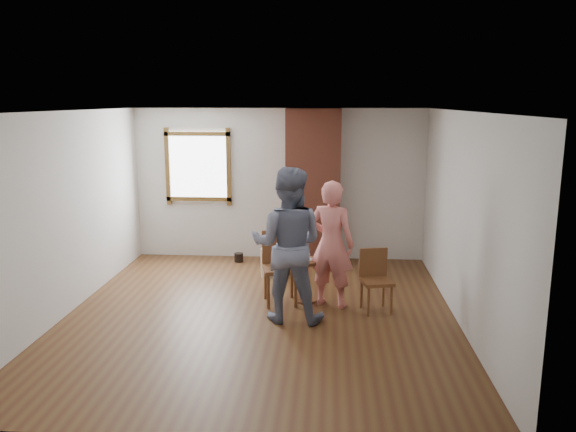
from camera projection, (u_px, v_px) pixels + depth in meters
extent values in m
plane|color=brown|center=(260.00, 315.00, 7.27)|extent=(5.50, 5.50, 0.00)
cube|color=silver|center=(279.00, 184.00, 9.69)|extent=(5.00, 0.04, 2.60)
cube|color=silver|center=(66.00, 214.00, 7.18)|extent=(0.04, 5.50, 2.60)
cube|color=silver|center=(463.00, 220.00, 6.82)|extent=(0.04, 5.50, 2.60)
cube|color=white|center=(258.00, 111.00, 6.74)|extent=(5.00, 5.50, 0.04)
cube|color=brown|center=(198.00, 167.00, 9.69)|extent=(1.14, 0.06, 1.34)
cube|color=white|center=(198.00, 167.00, 9.71)|extent=(1.00, 0.02, 1.20)
cube|color=#A24F39|center=(313.00, 187.00, 9.40)|extent=(0.90, 0.50, 2.60)
cylinder|color=#C8AE90|center=(271.00, 262.00, 8.84)|extent=(0.40, 0.40, 0.44)
cylinder|color=black|center=(239.00, 257.00, 9.64)|extent=(0.18, 0.18, 0.15)
cube|color=brown|center=(280.00, 269.00, 7.60)|extent=(0.54, 0.54, 0.05)
cylinder|color=brown|center=(268.00, 291.00, 7.44)|extent=(0.04, 0.04, 0.49)
cylinder|color=brown|center=(296.00, 290.00, 7.49)|extent=(0.04, 0.04, 0.49)
cylinder|color=brown|center=(266.00, 282.00, 7.80)|extent=(0.04, 0.04, 0.49)
cylinder|color=brown|center=(292.00, 281.00, 7.85)|extent=(0.04, 0.04, 0.49)
cube|color=brown|center=(278.00, 247.00, 7.75)|extent=(0.45, 0.14, 0.49)
cube|color=brown|center=(377.00, 282.00, 7.32)|extent=(0.46, 0.46, 0.05)
cylinder|color=brown|center=(368.00, 301.00, 7.19)|extent=(0.04, 0.04, 0.41)
cylinder|color=brown|center=(391.00, 300.00, 7.23)|extent=(0.04, 0.04, 0.41)
cylinder|color=brown|center=(361.00, 293.00, 7.48)|extent=(0.04, 0.04, 0.41)
cylinder|color=brown|center=(384.00, 292.00, 7.53)|extent=(0.04, 0.04, 0.41)
cube|color=brown|center=(373.00, 263.00, 7.44)|extent=(0.38, 0.12, 0.41)
cylinder|color=brown|center=(306.00, 261.00, 7.64)|extent=(0.40, 0.40, 0.04)
cylinder|color=brown|center=(306.00, 281.00, 7.70)|extent=(0.06, 0.06, 0.54)
cylinder|color=brown|center=(306.00, 300.00, 7.75)|extent=(0.28, 0.28, 0.03)
cylinder|color=white|center=(306.00, 259.00, 7.63)|extent=(0.18, 0.18, 0.01)
cube|color=white|center=(307.00, 257.00, 7.62)|extent=(0.08, 0.07, 0.06)
imported|color=#141638|center=(288.00, 245.00, 6.95)|extent=(1.01, 0.82, 1.94)
imported|color=#EC7E76|center=(331.00, 244.00, 7.44)|extent=(0.73, 0.60, 1.71)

